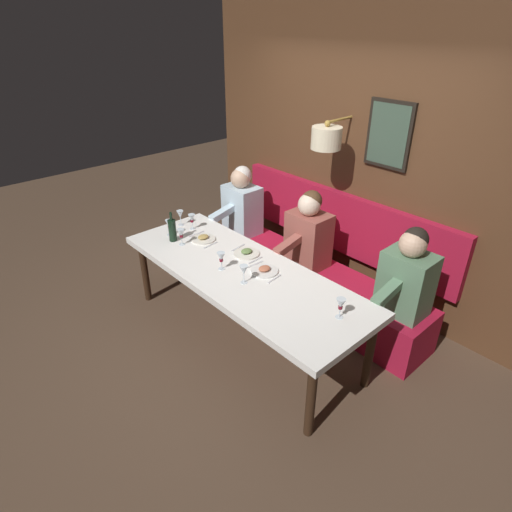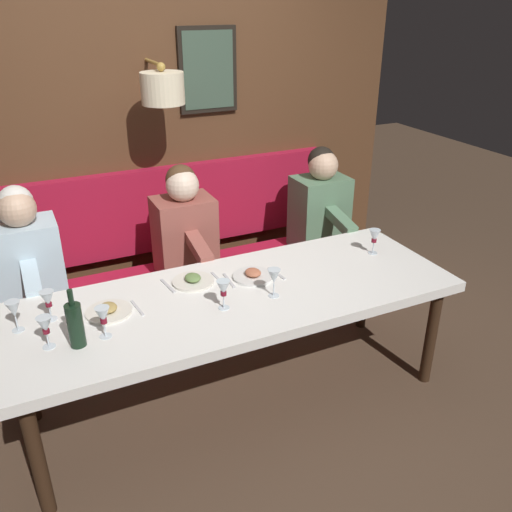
{
  "view_description": "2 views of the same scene",
  "coord_description": "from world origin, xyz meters",
  "px_view_note": "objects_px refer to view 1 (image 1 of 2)",
  "views": [
    {
      "loc": [
        -2.04,
        -2.45,
        2.68
      ],
      "look_at": [
        0.05,
        -0.14,
        0.92
      ],
      "focal_mm": 29.96,
      "sensor_mm": 36.0,
      "label": 1
    },
    {
      "loc": [
        -2.4,
        1.02,
        2.23
      ],
      "look_at": [
        0.05,
        -0.14,
        0.92
      ],
      "focal_mm": 37.73,
      "sensor_mm": 36.0,
      "label": 2
    }
  ],
  "objects_px": {
    "diner_nearest": "(407,275)",
    "wine_glass_1": "(180,215)",
    "diner_middle": "(242,203)",
    "wine_glass_3": "(244,271)",
    "wine_glass_4": "(169,224)",
    "wine_glass_5": "(192,219)",
    "diner_near": "(308,232)",
    "wine_glass_0": "(221,258)",
    "wine_bottle": "(172,230)",
    "dining_table": "(241,276)",
    "wine_glass_2": "(341,304)",
    "wine_glass_6": "(181,234)"
  },
  "relations": [
    {
      "from": "wine_glass_0",
      "to": "wine_glass_3",
      "type": "xyz_separation_m",
      "value": [
        0.0,
        -0.3,
        0.0
      ]
    },
    {
      "from": "diner_middle",
      "to": "dining_table",
      "type": "bearing_deg",
      "value": -130.75
    },
    {
      "from": "diner_near",
      "to": "diner_middle",
      "type": "xyz_separation_m",
      "value": [
        0.0,
        1.01,
        0.0
      ]
    },
    {
      "from": "wine_glass_1",
      "to": "wine_bottle",
      "type": "xyz_separation_m",
      "value": [
        -0.26,
        -0.25,
        -0.0
      ]
    },
    {
      "from": "wine_glass_0",
      "to": "wine_glass_2",
      "type": "height_order",
      "value": "same"
    },
    {
      "from": "wine_glass_2",
      "to": "wine_glass_6",
      "type": "relative_size",
      "value": 1.0
    },
    {
      "from": "dining_table",
      "to": "wine_glass_0",
      "type": "distance_m",
      "value": 0.25
    },
    {
      "from": "diner_near",
      "to": "wine_glass_0",
      "type": "xyz_separation_m",
      "value": [
        -1.0,
        0.12,
        0.04
      ]
    },
    {
      "from": "diner_middle",
      "to": "wine_glass_1",
      "type": "xyz_separation_m",
      "value": [
        -0.76,
        0.1,
        0.04
      ]
    },
    {
      "from": "diner_near",
      "to": "wine_glass_1",
      "type": "distance_m",
      "value": 1.35
    },
    {
      "from": "dining_table",
      "to": "wine_bottle",
      "type": "distance_m",
      "value": 0.9
    },
    {
      "from": "wine_glass_2",
      "to": "wine_glass_3",
      "type": "relative_size",
      "value": 1.0
    },
    {
      "from": "diner_nearest",
      "to": "wine_glass_6",
      "type": "relative_size",
      "value": 4.82
    },
    {
      "from": "wine_glass_0",
      "to": "wine_glass_5",
      "type": "relative_size",
      "value": 1.0
    },
    {
      "from": "wine_glass_4",
      "to": "wine_glass_5",
      "type": "relative_size",
      "value": 1.0
    },
    {
      "from": "wine_glass_5",
      "to": "wine_glass_6",
      "type": "xyz_separation_m",
      "value": [
        -0.28,
        -0.22,
        -0.0
      ]
    },
    {
      "from": "diner_near",
      "to": "wine_glass_3",
      "type": "relative_size",
      "value": 4.82
    },
    {
      "from": "wine_glass_3",
      "to": "wine_glass_6",
      "type": "relative_size",
      "value": 1.0
    },
    {
      "from": "wine_glass_2",
      "to": "wine_glass_0",
      "type": "bearing_deg",
      "value": 100.94
    },
    {
      "from": "wine_glass_6",
      "to": "wine_bottle",
      "type": "xyz_separation_m",
      "value": [
        -0.02,
        0.13,
        0.0
      ]
    },
    {
      "from": "diner_middle",
      "to": "wine_glass_3",
      "type": "bearing_deg",
      "value": -129.8
    },
    {
      "from": "diner_middle",
      "to": "wine_glass_4",
      "type": "relative_size",
      "value": 4.82
    },
    {
      "from": "dining_table",
      "to": "diner_nearest",
      "type": "distance_m",
      "value": 1.4
    },
    {
      "from": "diner_middle",
      "to": "wine_bottle",
      "type": "distance_m",
      "value": 1.02
    },
    {
      "from": "wine_glass_0",
      "to": "wine_glass_4",
      "type": "height_order",
      "value": "same"
    },
    {
      "from": "wine_glass_5",
      "to": "wine_glass_4",
      "type": "bearing_deg",
      "value": 171.25
    },
    {
      "from": "dining_table",
      "to": "wine_glass_4",
      "type": "relative_size",
      "value": 15.25
    },
    {
      "from": "wine_glass_0",
      "to": "wine_glass_1",
      "type": "distance_m",
      "value": 1.03
    },
    {
      "from": "diner_near",
      "to": "wine_glass_5",
      "type": "relative_size",
      "value": 4.82
    },
    {
      "from": "wine_glass_1",
      "to": "wine_glass_5",
      "type": "distance_m",
      "value": 0.16
    },
    {
      "from": "wine_glass_6",
      "to": "diner_near",
      "type": "bearing_deg",
      "value": -36.51
    },
    {
      "from": "wine_glass_0",
      "to": "wine_glass_3",
      "type": "distance_m",
      "value": 0.3
    },
    {
      "from": "wine_glass_0",
      "to": "wine_glass_4",
      "type": "distance_m",
      "value": 0.88
    },
    {
      "from": "diner_middle",
      "to": "diner_near",
      "type": "bearing_deg",
      "value": -90.0
    },
    {
      "from": "wine_glass_2",
      "to": "wine_glass_4",
      "type": "height_order",
      "value": "same"
    },
    {
      "from": "wine_glass_2",
      "to": "wine_bottle",
      "type": "relative_size",
      "value": 0.55
    },
    {
      "from": "diner_near",
      "to": "wine_glass_0",
      "type": "height_order",
      "value": "diner_near"
    },
    {
      "from": "wine_glass_6",
      "to": "wine_glass_3",
      "type": "bearing_deg",
      "value": -89.86
    },
    {
      "from": "wine_glass_1",
      "to": "wine_glass_0",
      "type": "bearing_deg",
      "value": -103.52
    },
    {
      "from": "diner_near",
      "to": "wine_glass_0",
      "type": "relative_size",
      "value": 4.82
    },
    {
      "from": "wine_glass_2",
      "to": "wine_glass_3",
      "type": "bearing_deg",
      "value": 104.58
    },
    {
      "from": "diner_middle",
      "to": "wine_glass_3",
      "type": "relative_size",
      "value": 4.82
    },
    {
      "from": "diner_nearest",
      "to": "wine_glass_2",
      "type": "xyz_separation_m",
      "value": [
        -0.78,
        0.08,
        0.04
      ]
    },
    {
      "from": "wine_glass_1",
      "to": "wine_glass_5",
      "type": "height_order",
      "value": "same"
    },
    {
      "from": "wine_glass_0",
      "to": "wine_glass_1",
      "type": "bearing_deg",
      "value": 76.48
    },
    {
      "from": "diner_near",
      "to": "wine_glass_2",
      "type": "height_order",
      "value": "diner_near"
    },
    {
      "from": "diner_nearest",
      "to": "wine_glass_0",
      "type": "height_order",
      "value": "diner_nearest"
    },
    {
      "from": "dining_table",
      "to": "diner_nearest",
      "type": "height_order",
      "value": "diner_nearest"
    },
    {
      "from": "diner_nearest",
      "to": "wine_glass_1",
      "type": "distance_m",
      "value": 2.33
    },
    {
      "from": "wine_glass_2",
      "to": "wine_glass_3",
      "type": "xyz_separation_m",
      "value": [
        -0.21,
        0.83,
        0.0
      ]
    }
  ]
}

